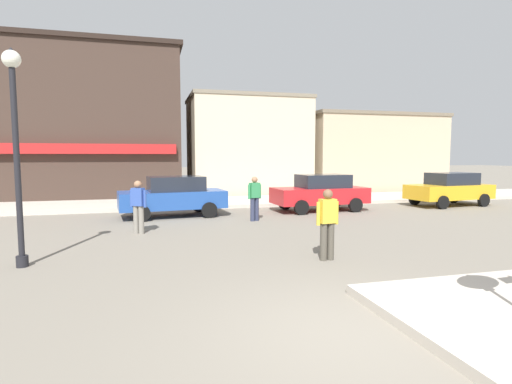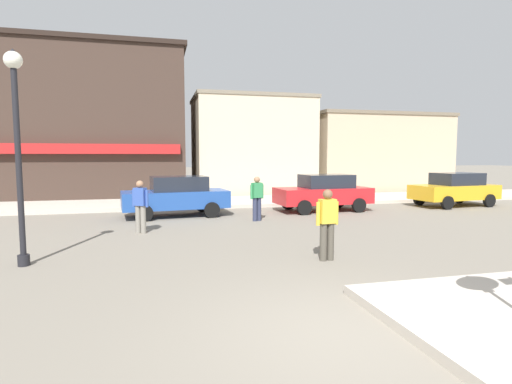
{
  "view_description": "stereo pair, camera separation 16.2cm",
  "coord_description": "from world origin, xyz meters",
  "px_view_note": "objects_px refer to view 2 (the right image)",
  "views": [
    {
      "loc": [
        -2.54,
        -4.57,
        2.35
      ],
      "look_at": [
        -0.14,
        4.5,
        1.5
      ],
      "focal_mm": 28.0,
      "sensor_mm": 36.0,
      "label": 1
    },
    {
      "loc": [
        -2.38,
        -4.61,
        2.35
      ],
      "look_at": [
        -0.14,
        4.5,
        1.5
      ],
      "focal_mm": 28.0,
      "sensor_mm": 36.0,
      "label": 2
    }
  ],
  "objects_px": {
    "pedestrian_crossing_near": "(140,205)",
    "pedestrian_kerb_side": "(327,222)",
    "parked_car_third": "(455,189)",
    "pedestrian_crossing_far": "(257,197)",
    "lamp_post": "(17,127)",
    "parked_car_second": "(324,192)",
    "parked_car_nearest": "(176,196)"
  },
  "relations": [
    {
      "from": "parked_car_nearest",
      "to": "pedestrian_crossing_near",
      "type": "height_order",
      "value": "pedestrian_crossing_near"
    },
    {
      "from": "pedestrian_crossing_far",
      "to": "lamp_post",
      "type": "bearing_deg",
      "value": -144.07
    },
    {
      "from": "parked_car_nearest",
      "to": "parked_car_third",
      "type": "relative_size",
      "value": 1.0
    },
    {
      "from": "pedestrian_crossing_near",
      "to": "pedestrian_kerb_side",
      "type": "height_order",
      "value": "same"
    },
    {
      "from": "lamp_post",
      "to": "parked_car_nearest",
      "type": "xyz_separation_m",
      "value": [
        3.51,
        6.4,
        -2.15
      ]
    },
    {
      "from": "parked_car_nearest",
      "to": "pedestrian_crossing_far",
      "type": "distance_m",
      "value": 3.34
    },
    {
      "from": "pedestrian_crossing_near",
      "to": "pedestrian_crossing_far",
      "type": "xyz_separation_m",
      "value": [
        3.99,
        1.39,
        0.0
      ]
    },
    {
      "from": "pedestrian_crossing_near",
      "to": "pedestrian_kerb_side",
      "type": "relative_size",
      "value": 1.0
    },
    {
      "from": "pedestrian_crossing_far",
      "to": "pedestrian_kerb_side",
      "type": "height_order",
      "value": "same"
    },
    {
      "from": "parked_car_nearest",
      "to": "pedestrian_crossing_far",
      "type": "bearing_deg",
      "value": -33.62
    },
    {
      "from": "lamp_post",
      "to": "parked_car_nearest",
      "type": "bearing_deg",
      "value": 61.27
    },
    {
      "from": "pedestrian_crossing_near",
      "to": "lamp_post",
      "type": "bearing_deg",
      "value": -125.97
    },
    {
      "from": "parked_car_second",
      "to": "pedestrian_crossing_far",
      "type": "xyz_separation_m",
      "value": [
        -3.41,
        -1.88,
        0.06
      ]
    },
    {
      "from": "pedestrian_kerb_side",
      "to": "parked_car_second",
      "type": "bearing_deg",
      "value": 67.1
    },
    {
      "from": "pedestrian_crossing_far",
      "to": "parked_car_second",
      "type": "bearing_deg",
      "value": 28.93
    },
    {
      "from": "lamp_post",
      "to": "parked_car_second",
      "type": "distance_m",
      "value": 11.84
    },
    {
      "from": "parked_car_nearest",
      "to": "pedestrian_crossing_far",
      "type": "relative_size",
      "value": 2.59
    },
    {
      "from": "lamp_post",
      "to": "pedestrian_kerb_side",
      "type": "bearing_deg",
      "value": -9.94
    },
    {
      "from": "pedestrian_kerb_side",
      "to": "pedestrian_crossing_far",
      "type": "bearing_deg",
      "value": 92.07
    },
    {
      "from": "pedestrian_crossing_near",
      "to": "pedestrian_kerb_side",
      "type": "bearing_deg",
      "value": -45.71
    },
    {
      "from": "lamp_post",
      "to": "pedestrian_crossing_near",
      "type": "height_order",
      "value": "lamp_post"
    },
    {
      "from": "pedestrian_crossing_near",
      "to": "pedestrian_kerb_side",
      "type": "distance_m",
      "value": 6.01
    },
    {
      "from": "parked_car_third",
      "to": "pedestrian_kerb_side",
      "type": "height_order",
      "value": "pedestrian_kerb_side"
    },
    {
      "from": "pedestrian_crossing_far",
      "to": "pedestrian_kerb_side",
      "type": "bearing_deg",
      "value": -87.93
    },
    {
      "from": "parked_car_second",
      "to": "parked_car_nearest",
      "type": "bearing_deg",
      "value": -179.66
    },
    {
      "from": "parked_car_nearest",
      "to": "pedestrian_kerb_side",
      "type": "relative_size",
      "value": 2.59
    },
    {
      "from": "parked_car_second",
      "to": "pedestrian_crossing_far",
      "type": "relative_size",
      "value": 2.54
    },
    {
      "from": "parked_car_third",
      "to": "pedestrian_crossing_far",
      "type": "bearing_deg",
      "value": -168.96
    },
    {
      "from": "parked_car_third",
      "to": "pedestrian_kerb_side",
      "type": "relative_size",
      "value": 2.58
    },
    {
      "from": "parked_car_third",
      "to": "pedestrian_kerb_side",
      "type": "xyz_separation_m",
      "value": [
        -9.84,
        -7.65,
        0.06
      ]
    },
    {
      "from": "parked_car_nearest",
      "to": "pedestrian_crossing_near",
      "type": "distance_m",
      "value": 3.46
    },
    {
      "from": "pedestrian_crossing_far",
      "to": "parked_car_third",
      "type": "bearing_deg",
      "value": 11.04
    }
  ]
}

